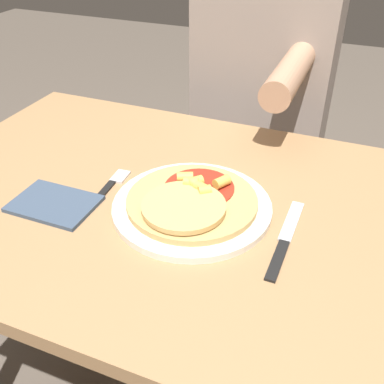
{
  "coord_description": "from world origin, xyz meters",
  "views": [
    {
      "loc": [
        0.27,
        -0.64,
        1.27
      ],
      "look_at": [
        0.02,
        -0.02,
        0.81
      ],
      "focal_mm": 42.0,
      "sensor_mm": 36.0,
      "label": 1
    }
  ],
  "objects_px": {
    "person_diner": "(262,100)",
    "plate": "(192,207)",
    "dining_table": "(187,252)",
    "knife": "(285,239)",
    "fork": "(107,189)",
    "pizza": "(191,200)"
  },
  "relations": [
    {
      "from": "person_diner",
      "to": "fork",
      "type": "bearing_deg",
      "value": -102.53
    },
    {
      "from": "plate",
      "to": "pizza",
      "type": "xyz_separation_m",
      "value": [
        0.0,
        -0.0,
        0.02
      ]
    },
    {
      "from": "pizza",
      "to": "knife",
      "type": "height_order",
      "value": "pizza"
    },
    {
      "from": "fork",
      "to": "person_diner",
      "type": "relative_size",
      "value": 0.14
    },
    {
      "from": "fork",
      "to": "person_diner",
      "type": "distance_m",
      "value": 0.68
    },
    {
      "from": "pizza",
      "to": "dining_table",
      "type": "bearing_deg",
      "value": 128.97
    },
    {
      "from": "pizza",
      "to": "knife",
      "type": "distance_m",
      "value": 0.18
    },
    {
      "from": "plate",
      "to": "pizza",
      "type": "distance_m",
      "value": 0.02
    },
    {
      "from": "pizza",
      "to": "person_diner",
      "type": "relative_size",
      "value": 0.2
    },
    {
      "from": "dining_table",
      "to": "plate",
      "type": "height_order",
      "value": "plate"
    },
    {
      "from": "plate",
      "to": "person_diner",
      "type": "distance_m",
      "value": 0.66
    },
    {
      "from": "plate",
      "to": "pizza",
      "type": "relative_size",
      "value": 1.22
    },
    {
      "from": "plate",
      "to": "dining_table",
      "type": "bearing_deg",
      "value": 134.09
    },
    {
      "from": "dining_table",
      "to": "knife",
      "type": "distance_m",
      "value": 0.24
    },
    {
      "from": "plate",
      "to": "knife",
      "type": "height_order",
      "value": "plate"
    },
    {
      "from": "dining_table",
      "to": "pizza",
      "type": "bearing_deg",
      "value": -51.03
    },
    {
      "from": "person_diner",
      "to": "pizza",
      "type": "bearing_deg",
      "value": -87.06
    },
    {
      "from": "dining_table",
      "to": "knife",
      "type": "bearing_deg",
      "value": -12.02
    },
    {
      "from": "fork",
      "to": "knife",
      "type": "relative_size",
      "value": 0.8
    },
    {
      "from": "person_diner",
      "to": "plate",
      "type": "bearing_deg",
      "value": -87.06
    },
    {
      "from": "pizza",
      "to": "person_diner",
      "type": "distance_m",
      "value": 0.66
    },
    {
      "from": "pizza",
      "to": "knife",
      "type": "bearing_deg",
      "value": -5.53
    }
  ]
}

